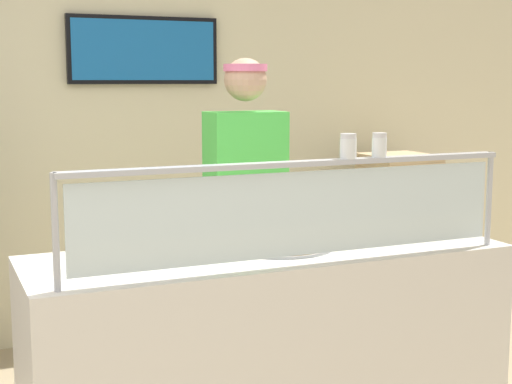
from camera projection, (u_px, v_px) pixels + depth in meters
The scene contains 10 objects.
shop_rear_unit at pixel (142, 126), 4.89m from camera, with size 6.41×0.13×2.70m.
serving_counter at pixel (269, 360), 3.21m from camera, with size 2.01×0.66×0.95m, color silver.
sneeze_guard at pixel (300, 198), 2.85m from camera, with size 1.84×0.06×0.40m.
pizza_tray at pixel (280, 243), 3.20m from camera, with size 0.46×0.46×0.04m.
pizza_server at pixel (277, 240), 3.17m from camera, with size 0.07×0.28×0.01m, color #ADAFB7.
parmesan_shaker at pixel (348, 148), 2.91m from camera, with size 0.06×0.06×0.10m.
pepper_flake_shaker at pixel (379, 147), 2.97m from camera, with size 0.06×0.06×0.10m.
worker_figure at pixel (247, 211), 3.77m from camera, with size 0.41×0.50×1.76m.
prep_shelf at pixel (396, 253), 5.23m from camera, with size 0.70×0.55×0.93m, color #B7BABF.
pizza_box_stack at pixel (399, 171), 5.14m from camera, with size 0.47×0.46×0.22m.
Camera 1 is at (-0.27, -2.46, 1.65)m, focal length 53.00 mm.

